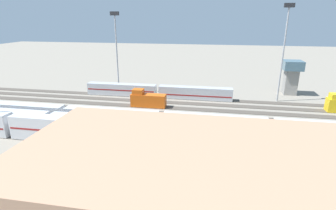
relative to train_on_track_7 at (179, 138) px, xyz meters
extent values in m
plane|color=gray|center=(3.88, -17.50, -2.60)|extent=(400.00, 400.00, 0.00)
cube|color=#4C443D|center=(3.88, -35.00, -2.54)|extent=(140.00, 2.80, 0.12)
cube|color=#4C443D|center=(3.88, -30.00, -2.54)|extent=(140.00, 2.80, 0.12)
cube|color=#4C443D|center=(3.88, -25.00, -2.54)|extent=(140.00, 2.80, 0.12)
cube|color=#3D3833|center=(3.88, -20.00, -2.54)|extent=(140.00, 2.80, 0.12)
cube|color=#4C443D|center=(3.88, -15.00, -2.54)|extent=(140.00, 2.80, 0.12)
cube|color=#4C443D|center=(3.88, -10.00, -2.54)|extent=(140.00, 2.80, 0.12)
cube|color=#4C443D|center=(3.88, -5.00, -2.54)|extent=(140.00, 2.80, 0.12)
cube|color=#3D3833|center=(3.88, 0.00, -2.54)|extent=(140.00, 2.80, 0.12)
cube|color=silver|center=(-24.20, 0.00, 0.02)|extent=(23.00, 3.00, 5.00)
cube|color=maroon|center=(-24.20, 0.00, -0.20)|extent=(22.40, 3.06, 0.36)
cube|color=silver|center=(0.00, 0.00, 0.02)|extent=(23.00, 3.00, 5.00)
cube|color=maroon|center=(0.00, 0.00, -0.59)|extent=(22.40, 3.06, 0.36)
cube|color=silver|center=(24.20, 0.00, 0.02)|extent=(23.00, 3.00, 5.00)
cube|color=maroon|center=(24.20, 0.00, 0.08)|extent=(22.40, 3.06, 0.36)
cube|color=silver|center=(-5.57, -5.00, -0.58)|extent=(23.00, 3.00, 3.80)
cube|color=#285193|center=(-5.57, -5.00, -0.48)|extent=(22.40, 3.06, 0.36)
cube|color=silver|center=(18.63, -5.00, -0.58)|extent=(23.00, 3.00, 3.80)
cube|color=#285193|center=(18.63, -5.00, -1.12)|extent=(22.40, 3.06, 0.36)
cube|color=silver|center=(42.83, -5.00, -0.58)|extent=(23.00, 3.00, 3.80)
cube|color=#285193|center=(42.83, -5.00, -0.80)|extent=(22.40, 3.06, 0.36)
cube|color=gold|center=(-38.46, -30.00, 1.82)|extent=(3.00, 2.70, 1.40)
cube|color=#D85914|center=(12.47, -25.00, -0.68)|extent=(10.00, 3.00, 3.60)
cube|color=#D85914|center=(15.47, -25.00, 1.82)|extent=(3.00, 2.70, 1.40)
cube|color=silver|center=(-30.60, -10.00, -0.58)|extent=(23.00, 3.00, 3.80)
cube|color=silver|center=(-6.40, -10.00, -0.58)|extent=(23.00, 3.00, 3.80)
cube|color=silver|center=(17.80, -10.00, -0.58)|extent=(23.00, 3.00, 3.80)
cube|color=silver|center=(42.00, -10.00, -0.58)|extent=(23.00, 3.00, 3.80)
cube|color=#B7BABF|center=(-0.08, -35.00, -0.58)|extent=(23.00, 3.00, 3.80)
cube|color=maroon|center=(-0.08, -35.00, -1.08)|extent=(22.40, 3.06, 0.36)
cube|color=#B7BABF|center=(24.12, -35.00, -0.58)|extent=(23.00, 3.00, 3.80)
cube|color=maroon|center=(24.12, -35.00, -0.50)|extent=(22.40, 3.06, 0.36)
cylinder|color=#9EA0A5|center=(-25.16, -37.39, 11.01)|extent=(0.44, 0.44, 27.22)
cube|color=#262628|center=(-25.16, -37.39, 25.22)|extent=(2.80, 0.70, 1.20)
cylinder|color=#9EA0A5|center=(26.09, -37.55, 10.00)|extent=(0.44, 0.44, 25.20)
cube|color=#262628|center=(26.09, -37.55, 23.21)|extent=(2.80, 0.70, 1.20)
cube|color=gray|center=(-30.71, -46.73, 1.52)|extent=(4.00, 4.00, 8.25)
cube|color=slate|center=(-30.71, -46.73, 7.15)|extent=(6.00, 6.00, 3.00)
camera|label=1|loc=(-6.30, 46.20, 21.94)|focal=28.60mm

